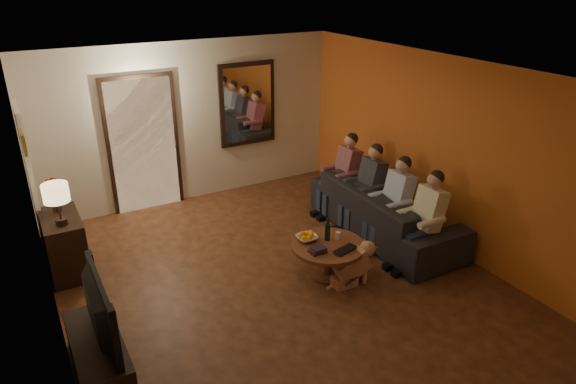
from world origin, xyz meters
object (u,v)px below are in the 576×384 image
tv (91,311)px  laptop (348,251)px  dresser (65,245)px  tv_stand (99,356)px  sofa (384,211)px  dog (352,264)px  table_lamp (58,204)px  person_c (367,191)px  coffee_table (328,260)px  person_d (344,177)px  person_a (424,223)px  wine_bottle (328,229)px  bowl (307,238)px  person_b (394,206)px

tv → laptop: (2.96, 0.10, -0.27)m
dresser → tv_stand: 2.10m
sofa → dog: bearing=127.1°
table_lamp → laptop: (2.96, -1.77, -0.58)m
dresser → tv_stand: bearing=-90.0°
person_c → coffee_table: size_ratio=1.29×
person_d → tv: bearing=-156.1°
table_lamp → person_c: table_lamp is taller
tv_stand → person_c: size_ratio=1.01×
person_a → dog: person_a is taller
wine_bottle → person_a: bearing=-21.5°
laptop → sofa: bearing=19.7°
table_lamp → tv: table_lamp is taller
wine_bottle → table_lamp: bearing=154.5°
table_lamp → bowl: table_lamp is taller
person_c → laptop: (-1.13, -1.12, -0.14)m
person_c → laptop: person_c is taller
sofa → bowl: 1.55m
person_a → bowl: 1.53m
table_lamp → coffee_table: (2.86, -1.49, -0.82)m
dog → bowl: size_ratio=2.16×
table_lamp → bowl: 3.02m
table_lamp → tv: (0.00, -1.87, -0.32)m
sofa → person_b: 0.39m
person_a → person_b: size_ratio=1.00×
tv_stand → person_d: 4.50m
person_c → wine_bottle: 1.39m
person_c → person_a: bearing=-90.0°
sofa → table_lamp: bearing=78.6°
wine_bottle → person_b: bearing=6.5°
wine_bottle → tv: bearing=-170.6°
sofa → wine_bottle: (-1.28, -0.44, 0.23)m
bowl → laptop: 0.57m
tv_stand → person_b: (4.09, 0.62, 0.40)m
table_lamp → tv_stand: (0.00, -1.87, -0.84)m
tv → coffee_table: 2.93m
person_d → wine_bottle: size_ratio=3.87×
person_b → dog: bearing=-153.2°
dresser → person_c: 4.19m
person_c → dog: (-1.08, -1.14, -0.32)m
dresser → table_lamp: (0.00, -0.22, 0.66)m
sofa → dog: size_ratio=4.57×
coffee_table → bowl: bearing=129.3°
person_d → coffee_table: bearing=-130.6°
bowl → tv_stand: bearing=-167.4°
dresser → sofa: (4.19, -1.18, -0.01)m
person_d → person_c: bearing=-90.0°
bowl → sofa: bearing=11.8°
table_lamp → person_d: 4.12m
tv_stand → person_d: size_ratio=1.01×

